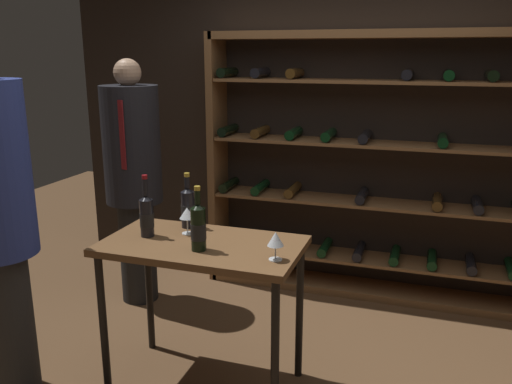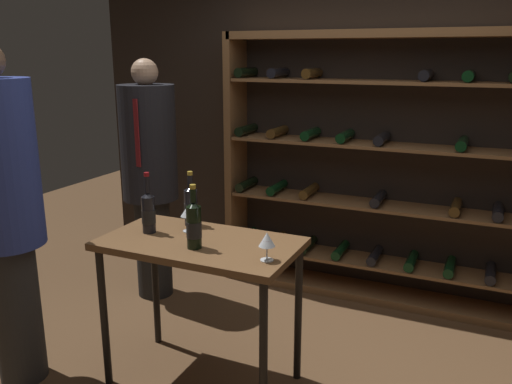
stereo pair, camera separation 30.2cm
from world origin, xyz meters
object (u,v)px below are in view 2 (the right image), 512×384
at_px(wine_bottle_green_slim, 194,225).
at_px(wine_glass_stemmed_right, 188,212).
at_px(wine_bottle_red_label, 191,205).
at_px(wine_rack, 398,174).
at_px(wine_bottle_amber_reserve, 148,212).
at_px(person_guest_plum_blouse, 150,170).
at_px(person_guest_blue_shirt, 4,204).
at_px(tasting_table, 200,258).
at_px(wine_glass_stemmed_left, 267,241).

bearing_deg(wine_bottle_green_slim, wine_glass_stemmed_right, 127.90).
distance_m(wine_bottle_red_label, wine_glass_stemmed_right, 0.12).
relative_size(wine_bottle_green_slim, wine_glass_stemmed_right, 2.22).
height_order(wine_rack, wine_bottle_amber_reserve, wine_rack).
xyz_separation_m(person_guest_plum_blouse, person_guest_blue_shirt, (-0.06, -1.29, 0.06)).
bearing_deg(wine_bottle_green_slim, person_guest_blue_shirt, -163.76).
bearing_deg(person_guest_plum_blouse, wine_bottle_amber_reserve, -40.16).
height_order(tasting_table, wine_glass_stemmed_left, wine_glass_stemmed_left).
bearing_deg(wine_glass_stemmed_right, wine_glass_stemmed_left, -20.67).
bearing_deg(tasting_table, person_guest_plum_blouse, 137.28).
xyz_separation_m(wine_rack, tasting_table, (-0.81, -1.55, -0.24)).
distance_m(tasting_table, person_guest_blue_shirt, 1.13).
relative_size(person_guest_blue_shirt, wine_bottle_red_label, 5.88).
bearing_deg(wine_bottle_green_slim, wine_bottle_amber_reserve, 163.33).
relative_size(wine_rack, person_guest_blue_shirt, 1.42).
bearing_deg(wine_bottle_amber_reserve, wine_glass_stemmed_right, 28.27).
xyz_separation_m(tasting_table, wine_bottle_red_label, (-0.19, 0.22, 0.23)).
height_order(wine_rack, wine_glass_stemmed_right, wine_rack).
bearing_deg(wine_bottle_amber_reserve, wine_bottle_green_slim, -16.67).
distance_m(wine_rack, wine_bottle_red_label, 1.66).
height_order(person_guest_blue_shirt, wine_glass_stemmed_right, person_guest_blue_shirt).
xyz_separation_m(wine_rack, wine_bottle_red_label, (-1.00, -1.32, -0.01)).
relative_size(wine_rack, wine_bottle_amber_reserve, 7.77).
distance_m(wine_rack, wine_glass_stemmed_right, 1.72).
height_order(tasting_table, wine_glass_stemmed_right, wine_glass_stemmed_right).
height_order(wine_rack, wine_glass_stemmed_left, wine_rack).
height_order(person_guest_plum_blouse, wine_bottle_amber_reserve, person_guest_plum_blouse).
height_order(person_guest_plum_blouse, person_guest_blue_shirt, person_guest_blue_shirt).
distance_m(wine_rack, tasting_table, 1.76).
height_order(person_guest_blue_shirt, wine_bottle_amber_reserve, person_guest_blue_shirt).
height_order(wine_glass_stemmed_right, wine_glass_stemmed_left, wine_glass_stemmed_right).
bearing_deg(tasting_table, wine_bottle_red_label, 130.20).
distance_m(person_guest_plum_blouse, wine_bottle_amber_reserve, 1.07).
bearing_deg(tasting_table, wine_bottle_amber_reserve, -179.97).
bearing_deg(wine_bottle_red_label, wine_glass_stemmed_right, -66.56).
relative_size(person_guest_plum_blouse, wine_bottle_amber_reserve, 5.21).
height_order(wine_bottle_amber_reserve, wine_bottle_green_slim, wine_bottle_amber_reserve).
distance_m(person_guest_blue_shirt, wine_bottle_green_slim, 1.09).
xyz_separation_m(tasting_table, person_guest_plum_blouse, (-0.95, 0.88, 0.25)).
distance_m(wine_rack, wine_bottle_green_slim, 1.83).
bearing_deg(wine_bottle_green_slim, wine_glass_stemmed_left, -0.79).
bearing_deg(person_guest_blue_shirt, wine_bottle_green_slim, 70.76).
xyz_separation_m(person_guest_plum_blouse, wine_glass_stemmed_right, (0.82, -0.77, -0.03)).
bearing_deg(wine_rack, wine_bottle_amber_reserve, -126.67).
xyz_separation_m(wine_bottle_green_slim, wine_glass_stemmed_left, (0.43, -0.01, -0.02)).
relative_size(wine_rack, wine_glass_stemmed_right, 17.62).
height_order(wine_bottle_amber_reserve, wine_glass_stemmed_left, wine_bottle_amber_reserve).
relative_size(wine_rack, person_guest_plum_blouse, 1.49).
height_order(tasting_table, wine_bottle_green_slim, wine_bottle_green_slim).
xyz_separation_m(person_guest_blue_shirt, wine_glass_stemmed_right, (0.87, 0.52, -0.08)).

